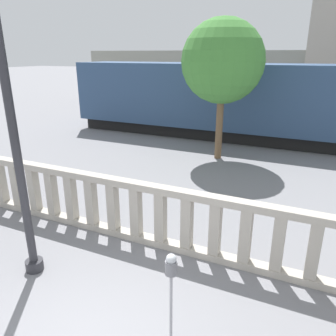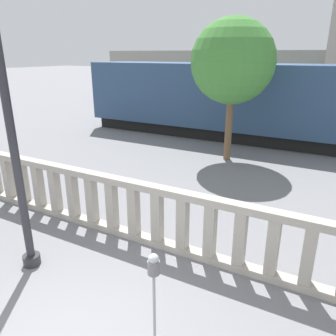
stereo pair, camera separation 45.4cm
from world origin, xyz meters
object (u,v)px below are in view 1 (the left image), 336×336
parking_meter (171,273)px  tree_left (223,62)px  train_near (330,105)px  lamppost (2,61)px  train_far (237,76)px

parking_meter → tree_left: bearing=102.2°
train_near → tree_left: 5.20m
lamppost → train_far: bearing=94.7°
train_far → train_near: bearing=-60.8°
train_near → train_far: bearing=119.2°
train_far → lamppost: bearing=-85.3°
train_near → lamppost: bearing=-112.7°
lamppost → parking_meter: lamppost is taller
train_far → tree_left: tree_left is taller
parking_meter → train_far: size_ratio=0.05×
tree_left → train_far: bearing=101.2°
parking_meter → tree_left: tree_left is taller
lamppost → train_near: lamppost is taller
train_near → tree_left: (-3.63, -3.29, 1.73)m
lamppost → train_near: bearing=67.3°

